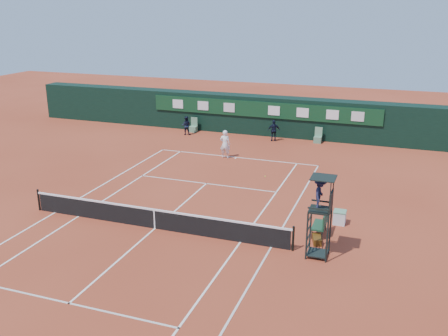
% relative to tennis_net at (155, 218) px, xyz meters
% --- Properties ---
extents(ground, '(90.00, 90.00, 0.00)m').
position_rel_tennis_net_xyz_m(ground, '(0.00, 0.00, -0.51)').
color(ground, '#A84227').
rests_on(ground, ground).
extents(court_lines, '(11.05, 23.85, 0.01)m').
position_rel_tennis_net_xyz_m(court_lines, '(0.00, 0.00, -0.50)').
color(court_lines, silver).
rests_on(court_lines, ground).
extents(tennis_net, '(12.90, 0.10, 1.10)m').
position_rel_tennis_net_xyz_m(tennis_net, '(0.00, 0.00, 0.00)').
color(tennis_net, black).
rests_on(tennis_net, ground).
extents(back_wall, '(40.00, 1.65, 3.00)m').
position_rel_tennis_net_xyz_m(back_wall, '(0.00, 18.74, 1.00)').
color(back_wall, black).
rests_on(back_wall, ground).
extents(linesman_chair_left, '(0.55, 0.50, 1.15)m').
position_rel_tennis_net_xyz_m(linesman_chair_left, '(-5.50, 17.48, -0.19)').
color(linesman_chair_left, '#64996F').
rests_on(linesman_chair_left, ground).
extents(linesman_chair_right, '(0.55, 0.50, 1.15)m').
position_rel_tennis_net_xyz_m(linesman_chair_right, '(4.50, 17.48, -0.19)').
color(linesman_chair_right, '#578463').
rests_on(linesman_chair_right, ground).
extents(umpire_chair, '(0.96, 0.95, 3.42)m').
position_rel_tennis_net_xyz_m(umpire_chair, '(7.44, -0.15, 1.95)').
color(umpire_chair, black).
rests_on(umpire_chair, ground).
extents(player_bench, '(0.56, 1.20, 1.10)m').
position_rel_tennis_net_xyz_m(player_bench, '(7.28, 1.90, 0.09)').
color(player_bench, '#193F27').
rests_on(player_bench, ground).
extents(tennis_bag, '(0.54, 0.85, 0.29)m').
position_rel_tennis_net_xyz_m(tennis_bag, '(7.22, 1.07, -0.36)').
color(tennis_bag, black).
rests_on(tennis_bag, ground).
extents(cooler, '(0.57, 0.57, 0.65)m').
position_rel_tennis_net_xyz_m(cooler, '(7.88, 3.38, -0.18)').
color(cooler, silver).
rests_on(cooler, ground).
extents(tennis_ball, '(0.07, 0.07, 0.07)m').
position_rel_tennis_net_xyz_m(tennis_ball, '(2.87, 8.66, -0.47)').
color(tennis_ball, '#C7ED37').
rests_on(tennis_ball, ground).
extents(player, '(0.73, 0.51, 1.90)m').
position_rel_tennis_net_xyz_m(player, '(-0.69, 11.54, 0.44)').
color(player, white).
rests_on(player, ground).
extents(ball_kid_left, '(0.83, 0.72, 1.47)m').
position_rel_tennis_net_xyz_m(ball_kid_left, '(-5.67, 16.44, 0.23)').
color(ball_kid_left, black).
rests_on(ball_kid_left, ground).
extents(ball_kid_right, '(1.02, 0.73, 1.61)m').
position_rel_tennis_net_xyz_m(ball_kid_right, '(1.29, 16.87, 0.30)').
color(ball_kid_right, black).
rests_on(ball_kid_right, ground).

